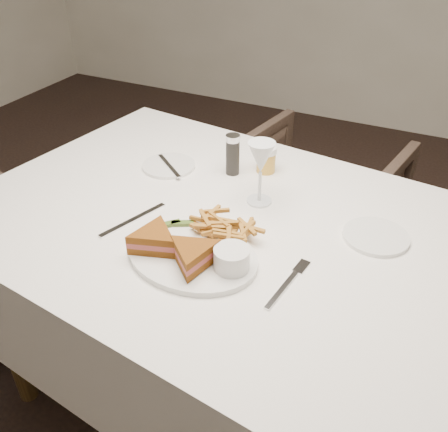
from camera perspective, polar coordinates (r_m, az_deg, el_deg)
ground at (r=1.92m, az=-6.34°, el=-16.29°), size 5.00×5.00×0.00m
table at (r=1.51m, az=0.85°, el=-12.50°), size 1.53×1.12×0.75m
chair_far at (r=2.18m, az=9.96°, el=1.64°), size 0.73×0.70×0.66m
table_setting at (r=1.21m, az=-0.68°, el=-0.60°), size 0.80×0.67×0.18m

